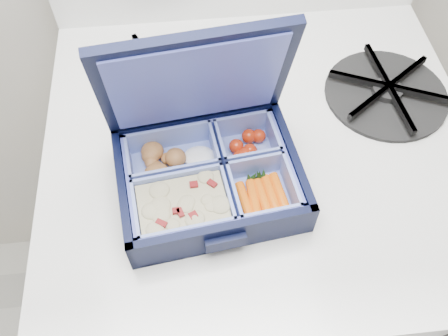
{
  "coord_description": "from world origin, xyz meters",
  "views": [
    {
      "loc": [
        0.09,
        1.25,
        1.45
      ],
      "look_at": [
        0.12,
        1.58,
        0.95
      ],
      "focal_mm": 38.0,
      "sensor_mm": 36.0,
      "label": 1
    }
  ],
  "objects_px": {
    "burner_grate": "(388,89)",
    "fork": "(222,117)",
    "stove": "(247,256)",
    "bento_box": "(210,179)"
  },
  "relations": [
    {
      "from": "stove",
      "to": "burner_grate",
      "type": "bearing_deg",
      "value": 11.34
    },
    {
      "from": "fork",
      "to": "stove",
      "type": "bearing_deg",
      "value": 31.34
    },
    {
      "from": "burner_grate",
      "to": "bento_box",
      "type": "bearing_deg",
      "value": -153.48
    },
    {
      "from": "bento_box",
      "to": "burner_grate",
      "type": "bearing_deg",
      "value": 19.65
    },
    {
      "from": "burner_grate",
      "to": "fork",
      "type": "bearing_deg",
      "value": -175.62
    },
    {
      "from": "burner_grate",
      "to": "fork",
      "type": "xyz_separation_m",
      "value": [
        -0.25,
        -0.02,
        -0.01
      ]
    },
    {
      "from": "bento_box",
      "to": "stove",
      "type": "bearing_deg",
      "value": 44.06
    },
    {
      "from": "bento_box",
      "to": "fork",
      "type": "bearing_deg",
      "value": 69.88
    },
    {
      "from": "stove",
      "to": "fork",
      "type": "relative_size",
      "value": 5.38
    },
    {
      "from": "burner_grate",
      "to": "fork",
      "type": "distance_m",
      "value": 0.25
    }
  ]
}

